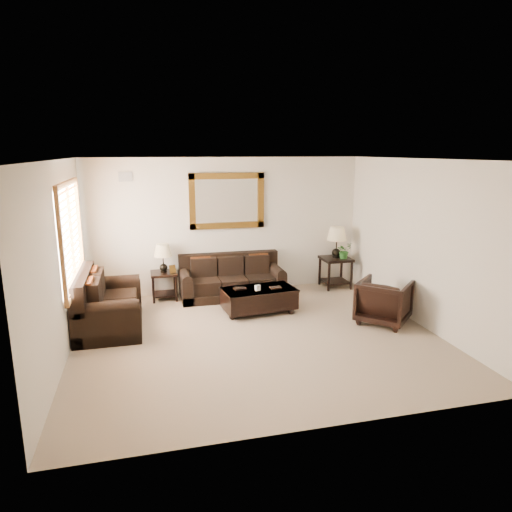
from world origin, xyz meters
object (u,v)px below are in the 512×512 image
object	(u,v)px
end_table_left	(163,264)
end_table_right	(336,248)
armchair	(384,299)
coffee_table	(259,297)
loveseat	(105,307)
sofa	(231,281)

from	to	relation	value
end_table_left	end_table_right	bearing A→B (deg)	-0.71
armchair	end_table_left	bearing A→B (deg)	14.02
end_table_left	coffee_table	size ratio (longest dim) A/B	0.81
loveseat	end_table_left	xyz separation A→B (m)	(1.00, 1.26, 0.37)
end_table_left	armchair	bearing A→B (deg)	-31.60
loveseat	coffee_table	xyz separation A→B (m)	(2.60, 0.11, -0.08)
loveseat	end_table_right	distance (m)	4.73
end_table_left	coffee_table	xyz separation A→B (m)	(1.60, -1.15, -0.44)
end_table_right	loveseat	bearing A→B (deg)	-165.07
loveseat	end_table_right	world-z (taller)	end_table_right
end_table_right	coffee_table	distance (m)	2.31
loveseat	coffee_table	size ratio (longest dim) A/B	1.24
loveseat	armchair	size ratio (longest dim) A/B	2.07
coffee_table	armchair	distance (m)	2.15
loveseat	armchair	distance (m)	4.58
sofa	armchair	world-z (taller)	sofa
sofa	armchair	bearing A→B (deg)	-42.94
armchair	end_table_right	bearing A→B (deg)	-45.79
sofa	loveseat	distance (m)	2.57
loveseat	end_table_left	distance (m)	1.65
loveseat	end_table_left	bearing A→B (deg)	-38.57
sofa	armchair	distance (m)	3.00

